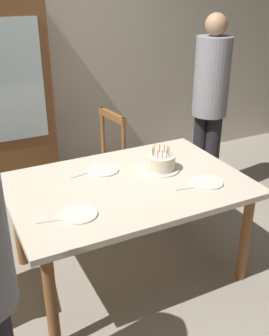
{
  "coord_description": "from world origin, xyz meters",
  "views": [
    {
      "loc": [
        -1.05,
        -2.2,
        2.0
      ],
      "look_at": [
        0.05,
        0.0,
        0.84
      ],
      "focal_mm": 43.04,
      "sensor_mm": 36.0,
      "label": 1
    }
  ],
  "objects_px": {
    "plate_far_side": "(103,170)",
    "birthday_cake": "(160,163)",
    "person_guest": "(210,99)",
    "plate_near_celebrant": "(79,214)",
    "plate_near_guest": "(207,182)",
    "dining_table": "(128,193)",
    "chair_spindle_back": "(97,168)"
  },
  "relations": [
    {
      "from": "plate_far_side",
      "to": "chair_spindle_back",
      "type": "xyz_separation_m",
      "value": [
        0.19,
        0.62,
        -0.29
      ]
    },
    {
      "from": "plate_far_side",
      "to": "dining_table",
      "type": "bearing_deg",
      "value": -72.01
    },
    {
      "from": "plate_near_celebrant",
      "to": "plate_far_side",
      "type": "height_order",
      "value": "same"
    },
    {
      "from": "person_guest",
      "to": "plate_far_side",
      "type": "bearing_deg",
      "value": -159.05
    },
    {
      "from": "dining_table",
      "to": "plate_far_side",
      "type": "distance_m",
      "value": 0.27
    },
    {
      "from": "plate_far_side",
      "to": "person_guest",
      "type": "bearing_deg",
      "value": 20.95
    },
    {
      "from": "plate_near_celebrant",
      "to": "plate_near_guest",
      "type": "distance_m",
      "value": 0.92
    },
    {
      "from": "chair_spindle_back",
      "to": "plate_far_side",
      "type": "bearing_deg",
      "value": -107.02
    },
    {
      "from": "dining_table",
      "to": "chair_spindle_back",
      "type": "relative_size",
      "value": 1.68
    },
    {
      "from": "dining_table",
      "to": "plate_near_celebrant",
      "type": "distance_m",
      "value": 0.51
    },
    {
      "from": "chair_spindle_back",
      "to": "dining_table",
      "type": "bearing_deg",
      "value": -97.3
    },
    {
      "from": "plate_near_guest",
      "to": "person_guest",
      "type": "height_order",
      "value": "person_guest"
    },
    {
      "from": "birthday_cake",
      "to": "plate_far_side",
      "type": "distance_m",
      "value": 0.42
    },
    {
      "from": "plate_near_guest",
      "to": "chair_spindle_back",
      "type": "bearing_deg",
      "value": 108.22
    },
    {
      "from": "dining_table",
      "to": "plate_far_side",
      "type": "bearing_deg",
      "value": 107.99
    },
    {
      "from": "plate_far_side",
      "to": "plate_near_guest",
      "type": "xyz_separation_m",
      "value": [
        0.56,
        -0.49,
        0.0
      ]
    },
    {
      "from": "birthday_cake",
      "to": "person_guest",
      "type": "distance_m",
      "value": 1.13
    },
    {
      "from": "plate_near_celebrant",
      "to": "plate_far_side",
      "type": "relative_size",
      "value": 1.0
    },
    {
      "from": "plate_near_celebrant",
      "to": "person_guest",
      "type": "distance_m",
      "value": 1.92
    },
    {
      "from": "dining_table",
      "to": "plate_near_celebrant",
      "type": "bearing_deg",
      "value": -150.76
    },
    {
      "from": "plate_near_celebrant",
      "to": "chair_spindle_back",
      "type": "distance_m",
      "value": 1.28
    },
    {
      "from": "plate_far_side",
      "to": "birthday_cake",
      "type": "bearing_deg",
      "value": -23.71
    },
    {
      "from": "plate_far_side",
      "to": "chair_spindle_back",
      "type": "distance_m",
      "value": 0.71
    },
    {
      "from": "chair_spindle_back",
      "to": "plate_near_guest",
      "type": "bearing_deg",
      "value": -71.78
    },
    {
      "from": "plate_near_celebrant",
      "to": "plate_near_guest",
      "type": "relative_size",
      "value": 1.0
    },
    {
      "from": "plate_near_guest",
      "to": "person_guest",
      "type": "relative_size",
      "value": 0.13
    },
    {
      "from": "plate_near_celebrant",
      "to": "chair_spindle_back",
      "type": "bearing_deg",
      "value": 63.75
    },
    {
      "from": "plate_near_celebrant",
      "to": "plate_far_side",
      "type": "bearing_deg",
      "value": 53.84
    },
    {
      "from": "birthday_cake",
      "to": "plate_near_guest",
      "type": "xyz_separation_m",
      "value": [
        0.18,
        -0.32,
        -0.05
      ]
    },
    {
      "from": "birthday_cake",
      "to": "plate_near_celebrant",
      "type": "height_order",
      "value": "birthday_cake"
    },
    {
      "from": "birthday_cake",
      "to": "plate_near_guest",
      "type": "height_order",
      "value": "birthday_cake"
    },
    {
      "from": "birthday_cake",
      "to": "person_guest",
      "type": "xyz_separation_m",
      "value": [
        0.9,
        0.65,
        0.2
      ]
    }
  ]
}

